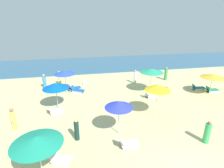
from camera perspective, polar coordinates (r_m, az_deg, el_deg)
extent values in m
cube|color=#316081|center=(31.29, -0.51, 6.63)|extent=(60.00, 10.95, 0.12)
cylinder|color=silver|center=(19.52, -14.64, 0.21)|extent=(0.05, 0.05, 2.07)
cone|color=blue|center=(19.15, -14.96, 3.63)|extent=(2.23, 2.23, 0.36)
cube|color=silver|center=(20.03, -11.74, -1.84)|extent=(1.17, 0.28, 0.24)
cube|color=silver|center=(20.50, -12.04, -1.33)|extent=(1.17, 0.28, 0.24)
cube|color=#2058A1|center=(20.21, -11.92, -1.19)|extent=(1.42, 0.86, 0.06)
cube|color=#2058A1|center=(20.04, -13.67, -0.85)|extent=(0.45, 0.63, 0.47)
cube|color=silver|center=(19.35, -11.19, -2.61)|extent=(1.08, 0.68, 0.24)
cube|color=silver|center=(19.75, -10.43, -2.07)|extent=(1.08, 0.68, 0.24)
cube|color=#195CAA|center=(19.49, -10.83, -1.93)|extent=(1.49, 1.23, 0.06)
cube|color=#195CAA|center=(19.74, -12.46, -1.15)|extent=(0.60, 0.67, 0.42)
cylinder|color=silver|center=(12.35, 2.14, -11.70)|extent=(0.05, 0.05, 2.04)
cone|color=blue|center=(11.73, 2.23, -6.51)|extent=(1.89, 1.89, 0.46)
cube|color=silver|center=(11.66, 6.03, -19.59)|extent=(1.02, 0.07, 0.23)
cube|color=silver|center=(12.01, 5.26, -18.15)|extent=(1.02, 0.07, 0.23)
cube|color=silver|center=(11.74, 5.66, -18.31)|extent=(1.14, 0.60, 0.06)
cube|color=silver|center=(11.47, 3.14, -17.82)|extent=(0.35, 0.55, 0.49)
cylinder|color=silver|center=(16.43, -17.24, -4.36)|extent=(0.05, 0.05, 1.88)
cone|color=blue|center=(15.99, -17.68, -0.49)|extent=(2.23, 2.23, 0.50)
cube|color=silver|center=(15.70, -17.12, -8.97)|extent=(0.99, 0.28, 0.22)
cube|color=silver|center=(16.21, -17.44, -8.03)|extent=(0.99, 0.28, 0.22)
cube|color=#F5D1C9|center=(15.89, -17.34, -8.05)|extent=(1.25, 0.92, 0.06)
cube|color=#F5D1C9|center=(15.76, -19.25, -7.71)|extent=(0.47, 0.70, 0.43)
cylinder|color=silver|center=(10.22, -22.04, -21.66)|extent=(0.05, 0.05, 1.98)
cone|color=#1B9271|center=(9.48, -23.04, -16.23)|extent=(2.48, 2.48, 0.41)
cube|color=silver|center=(10.99, -16.27, -23.54)|extent=(0.98, 0.37, 0.21)
cube|color=silver|center=(11.33, -15.17, -21.79)|extent=(0.98, 0.37, 0.21)
cube|color=silver|center=(11.07, -15.78, -22.14)|extent=(1.27, 0.95, 0.06)
cube|color=silver|center=(11.14, -18.50, -20.90)|extent=(0.55, 0.68, 0.41)
cylinder|color=silver|center=(14.82, 14.01, -5.97)|extent=(0.05, 0.05, 2.29)
cone|color=yellow|center=(14.27, 14.47, -1.07)|extent=(2.02, 2.02, 0.44)
cylinder|color=silver|center=(21.04, 29.09, -0.61)|extent=(0.05, 0.05, 1.88)
cone|color=gold|center=(20.71, 29.62, 2.29)|extent=(2.37, 2.37, 0.36)
cube|color=silver|center=(21.97, 26.42, -1.66)|extent=(1.22, 0.15, 0.20)
cube|color=silver|center=(22.38, 25.74, -1.16)|extent=(1.22, 0.15, 0.20)
cube|color=#16686C|center=(22.13, 26.13, -1.10)|extent=(1.40, 0.73, 0.06)
cube|color=#16686C|center=(21.74, 24.81, -0.66)|extent=(0.31, 0.60, 0.44)
cube|color=silver|center=(21.95, 29.93, -2.24)|extent=(1.14, 0.07, 0.25)
cube|color=silver|center=(22.31, 29.06, -1.74)|extent=(1.14, 0.07, 0.25)
cube|color=#238158|center=(22.08, 29.56, -1.62)|extent=(1.28, 0.65, 0.06)
cube|color=#238158|center=(21.63, 28.49, -1.26)|extent=(0.27, 0.59, 0.44)
cylinder|color=silver|center=(19.32, 12.29, 0.50)|extent=(0.05, 0.05, 2.26)
cone|color=#269A70|center=(18.92, 12.59, 4.27)|extent=(2.50, 2.50, 0.39)
cube|color=silver|center=(20.36, 16.21, -1.90)|extent=(1.13, 0.15, 0.22)
cube|color=silver|center=(20.74, 15.49, -1.42)|extent=(1.13, 0.15, 0.22)
cube|color=#1F7E56|center=(20.50, 15.88, -1.30)|extent=(1.30, 0.69, 0.06)
cube|color=#1F7E56|center=(20.13, 14.55, -0.92)|extent=(0.49, 0.59, 0.47)
cube|color=silver|center=(18.37, 13.11, -4.04)|extent=(1.17, 0.30, 0.25)
cube|color=silver|center=(18.75, 12.17, -3.44)|extent=(1.17, 0.30, 0.25)
cube|color=silver|center=(18.49, 12.67, -3.29)|extent=(1.42, 0.89, 0.06)
cube|color=silver|center=(18.08, 11.15, -3.06)|extent=(0.48, 0.65, 0.42)
cylinder|color=#368CC3|center=(21.60, -20.85, 0.54)|extent=(0.51, 0.51, 1.41)
sphere|color=tan|center=(21.35, -21.12, 2.61)|extent=(0.26, 0.26, 0.26)
cylinder|color=#163630|center=(12.22, -11.26, -14.52)|extent=(0.40, 0.40, 1.34)
sphere|color=tan|center=(11.80, -11.52, -11.43)|extent=(0.24, 0.24, 0.24)
cylinder|color=#F3E158|center=(14.78, -29.03, -10.18)|extent=(0.40, 0.40, 1.40)
sphere|color=#916950|center=(14.41, -29.59, -7.36)|extent=(0.26, 0.26, 0.26)
cylinder|color=#3BB15F|center=(13.22, 28.19, -13.81)|extent=(0.38, 0.38, 1.37)
sphere|color=brown|center=(12.83, 28.78, -10.91)|extent=(0.20, 0.20, 0.20)
cylinder|color=#429451|center=(23.88, 16.90, 2.98)|extent=(0.45, 0.45, 1.50)
sphere|color=tan|center=(23.65, 17.11, 4.93)|extent=(0.21, 0.21, 0.21)
cylinder|color=#F9F66F|center=(22.03, -16.40, 1.52)|extent=(0.42, 0.42, 1.46)
sphere|color=beige|center=(21.78, -16.62, 3.62)|extent=(0.25, 0.25, 0.25)
cylinder|color=white|center=(21.76, 7.44, 2.01)|extent=(0.42, 0.42, 1.49)
sphere|color=tan|center=(21.50, 7.54, 4.16)|extent=(0.24, 0.24, 0.24)
cube|color=white|center=(21.79, -8.72, 0.37)|extent=(0.50, 0.58, 0.34)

